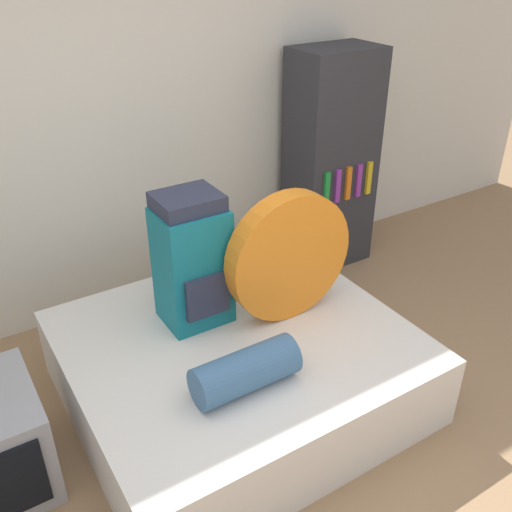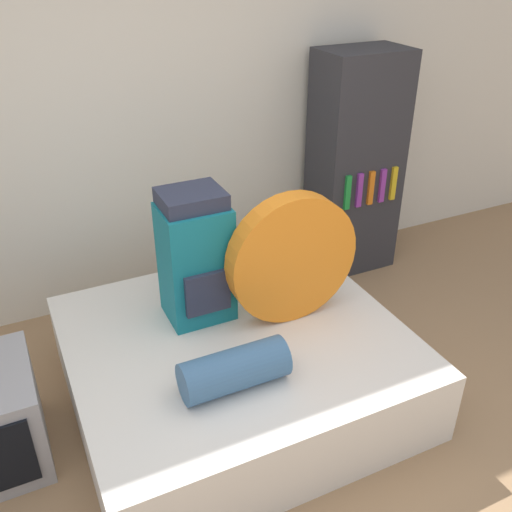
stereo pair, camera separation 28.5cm
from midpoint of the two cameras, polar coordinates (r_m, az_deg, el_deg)
name	(u,v)px [view 1 (the left image)]	position (r m, az deg, el deg)	size (l,w,h in m)	color
wall_back	(113,117)	(3.72, -16.32, 13.16)	(8.00, 0.05, 2.60)	silver
bed	(238,366)	(3.19, -4.44, -11.01)	(1.73, 1.58, 0.42)	silver
backpack	(193,261)	(3.02, -9.05, -0.59)	(0.35, 0.33, 0.73)	#14707F
tent_bag	(289,256)	(3.02, 0.59, -0.10)	(0.73, 0.12, 0.73)	orange
sleeping_roll	(246,371)	(2.69, -4.15, -11.49)	(0.51, 0.20, 0.20)	#3D668E
bookshelf	(330,162)	(4.27, 5.54, 9.35)	(0.61, 0.43, 1.62)	#2D2D33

